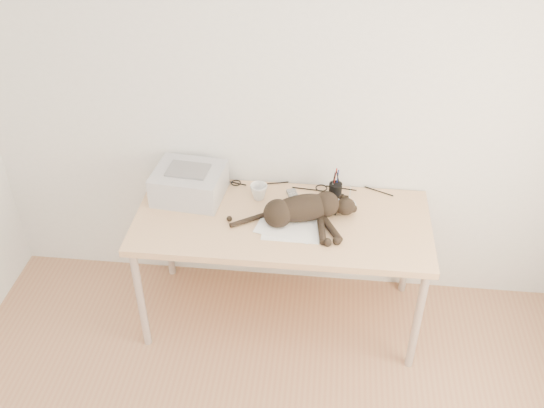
# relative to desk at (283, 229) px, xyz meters

# --- Properties ---
(wall_back) EXTENTS (3.50, 0.00, 3.50)m
(wall_back) POSITION_rel_desk_xyz_m (0.00, 0.27, 0.69)
(wall_back) COLOR white
(wall_back) RESTS_ON floor
(desk) EXTENTS (1.60, 0.70, 0.74)m
(desk) POSITION_rel_desk_xyz_m (0.00, 0.00, 0.00)
(desk) COLOR #E1B583
(desk) RESTS_ON floor
(printer) EXTENTS (0.41, 0.36, 0.18)m
(printer) POSITION_rel_desk_xyz_m (-0.54, 0.08, 0.22)
(printer) COLOR silver
(printer) RESTS_ON desk
(papers) EXTENTS (0.36, 0.28, 0.01)m
(papers) POSITION_rel_desk_xyz_m (0.04, -0.16, 0.14)
(papers) COLOR white
(papers) RESTS_ON desk
(cat) EXTENTS (0.69, 0.35, 0.16)m
(cat) POSITION_rel_desk_xyz_m (0.10, -0.09, 0.20)
(cat) COLOR black
(cat) RESTS_ON desk
(mug) EXTENTS (0.13, 0.13, 0.09)m
(mug) POSITION_rel_desk_xyz_m (-0.15, 0.09, 0.18)
(mug) COLOR silver
(mug) RESTS_ON desk
(pen_cup) EXTENTS (0.07, 0.07, 0.19)m
(pen_cup) POSITION_rel_desk_xyz_m (0.28, 0.14, 0.19)
(pen_cup) COLOR black
(pen_cup) RESTS_ON desk
(remote_grey) EXTENTS (0.11, 0.19, 0.02)m
(remote_grey) POSITION_rel_desk_xyz_m (0.06, 0.09, 0.14)
(remote_grey) COLOR slate
(remote_grey) RESTS_ON desk
(remote_black) EXTENTS (0.09, 0.19, 0.02)m
(remote_black) POSITION_rel_desk_xyz_m (0.29, 0.07, 0.14)
(remote_black) COLOR black
(remote_black) RESTS_ON desk
(mouse) EXTENTS (0.09, 0.13, 0.04)m
(mouse) POSITION_rel_desk_xyz_m (0.36, 0.06, 0.15)
(mouse) COLOR white
(mouse) RESTS_ON desk
(cable_tangle) EXTENTS (1.36, 0.07, 0.01)m
(cable_tangle) POSITION_rel_desk_xyz_m (0.00, 0.22, 0.14)
(cable_tangle) COLOR black
(cable_tangle) RESTS_ON desk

